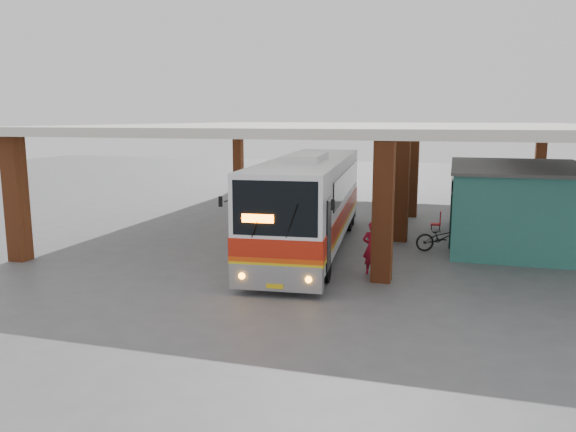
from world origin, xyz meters
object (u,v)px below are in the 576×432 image
at_px(motorcycle, 442,237).
at_px(pedestrian, 372,248).
at_px(coach_bus, 310,201).
at_px(red_chair, 438,221).

relative_size(motorcycle, pedestrian, 1.17).
xyz_separation_m(motorcycle, pedestrian, (-2.09, -3.86, 0.33)).
distance_m(coach_bus, red_chair, 7.10).
relative_size(coach_bus, motorcycle, 6.41).
bearing_deg(pedestrian, coach_bus, -55.94).
height_order(motorcycle, red_chair, motorcycle).
xyz_separation_m(coach_bus, red_chair, (4.62, 5.20, -1.45)).
relative_size(coach_bus, red_chair, 15.43).
bearing_deg(coach_bus, red_chair, 43.02).
relative_size(motorcycle, red_chair, 2.41).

